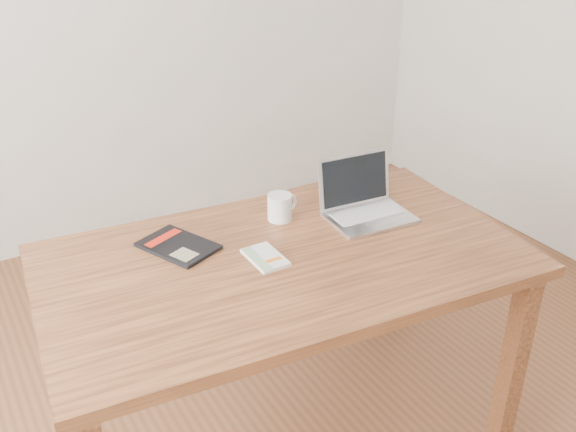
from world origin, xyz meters
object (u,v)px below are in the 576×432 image
coffee_mug (280,206)px  black_guidebook (178,246)px  desk (284,279)px  white_guidebook (265,258)px  laptop (364,204)px

coffee_mug → black_guidebook: bearing=167.7°
desk → white_guidebook: size_ratio=9.95×
black_guidebook → coffee_mug: size_ratio=2.32×
coffee_mug → white_guidebook: bearing=-143.1°
laptop → white_guidebook: bearing=-164.1°
laptop → coffee_mug: (-0.27, 0.12, 0.00)m
laptop → black_guidebook: bearing=174.3°
black_guidebook → laptop: bearing=-33.2°
laptop → coffee_mug: 0.30m
black_guidebook → laptop: (0.65, -0.12, 0.04)m
white_guidebook → black_guidebook: size_ratio=0.55×
black_guidebook → coffee_mug: 0.39m
desk → black_guidebook: 0.36m
white_guidebook → black_guidebook: (-0.21, 0.21, -0.00)m
white_guidebook → black_guidebook: bearing=134.4°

